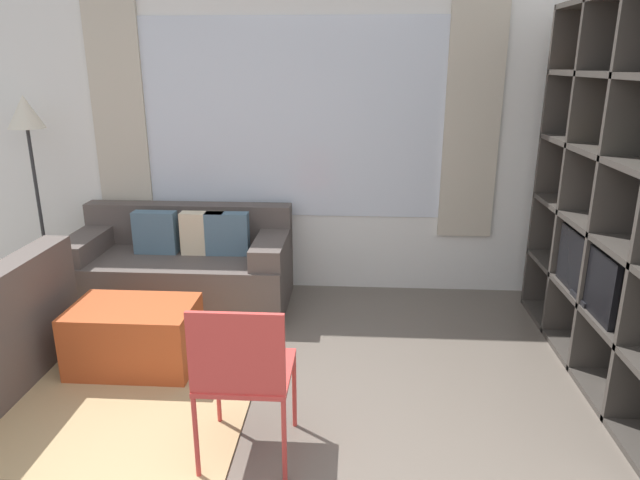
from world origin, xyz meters
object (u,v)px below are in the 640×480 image
(couch_main, at_px, (183,268))
(floor_lamp, at_px, (28,130))
(shelving_unit, at_px, (633,200))
(folding_chair, at_px, (243,369))
(ottoman, at_px, (135,336))

(couch_main, bearing_deg, floor_lamp, 172.92)
(shelving_unit, height_order, folding_chair, shelving_unit)
(shelving_unit, bearing_deg, folding_chair, -155.00)
(couch_main, distance_m, folding_chair, 2.12)
(floor_lamp, bearing_deg, ottoman, -44.49)
(shelving_unit, bearing_deg, ottoman, -177.75)
(shelving_unit, distance_m, folding_chair, 2.43)
(couch_main, xyz_separation_m, floor_lamp, (-1.22, 0.15, 1.08))
(floor_lamp, xyz_separation_m, folding_chair, (2.10, -2.07, -0.87))
(folding_chair, bearing_deg, ottoman, -44.62)
(shelving_unit, xyz_separation_m, ottoman, (-3.02, -0.12, -0.92))
(couch_main, bearing_deg, folding_chair, -65.38)
(floor_lamp, bearing_deg, shelving_unit, -14.20)
(floor_lamp, relative_size, folding_chair, 1.92)
(shelving_unit, distance_m, ottoman, 3.16)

